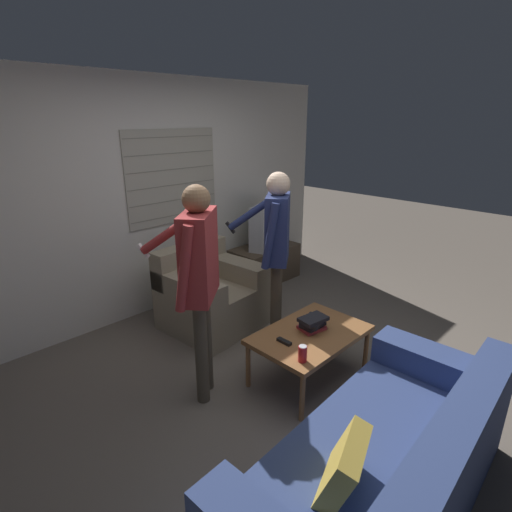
% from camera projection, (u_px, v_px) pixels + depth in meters
% --- Properties ---
extents(ground_plane, '(16.00, 16.00, 0.00)m').
position_uv_depth(ground_plane, '(294.00, 376.00, 3.46)').
color(ground_plane, '#665B51').
extents(wall_back, '(5.20, 0.08, 2.55)m').
position_uv_depth(wall_back, '(156.00, 198.00, 4.39)').
color(wall_back, silver).
rests_on(wall_back, ground_plane).
extents(couch_blue, '(1.99, 0.95, 0.79)m').
position_uv_depth(couch_blue, '(385.00, 472.00, 2.17)').
color(couch_blue, navy).
rests_on(couch_blue, ground_plane).
extents(armchair_beige, '(0.98, 0.95, 0.85)m').
position_uv_depth(armchair_beige, '(210.00, 295.00, 4.23)').
color(armchair_beige, gray).
rests_on(armchair_beige, ground_plane).
extents(coffee_table, '(0.97, 0.65, 0.44)m').
position_uv_depth(coffee_table, '(310.00, 337.00, 3.32)').
color(coffee_table, brown).
rests_on(coffee_table, ground_plane).
extents(tv_stand, '(0.92, 0.51, 0.47)m').
position_uv_depth(tv_stand, '(265.00, 263.00, 5.44)').
color(tv_stand, '#4C3D2D').
rests_on(tv_stand, ground_plane).
extents(tv, '(0.64, 0.41, 0.58)m').
position_uv_depth(tv, '(265.00, 226.00, 5.27)').
color(tv, '#B2B2B7').
rests_on(tv, tv_stand).
extents(person_left_standing, '(0.53, 0.81, 1.70)m').
position_uv_depth(person_left_standing, '(198.00, 270.00, 2.90)').
color(person_left_standing, '#4C4233').
rests_on(person_left_standing, ground_plane).
extents(person_right_standing, '(0.50, 0.77, 1.67)m').
position_uv_depth(person_right_standing, '(276.00, 239.00, 3.70)').
color(person_right_standing, '#4C4233').
rests_on(person_right_standing, ground_plane).
extents(book_stack, '(0.28, 0.21, 0.12)m').
position_uv_depth(book_stack, '(313.00, 323.00, 3.33)').
color(book_stack, maroon).
rests_on(book_stack, coffee_table).
extents(soda_can, '(0.07, 0.07, 0.13)m').
position_uv_depth(soda_can, '(303.00, 354.00, 2.90)').
color(soda_can, red).
rests_on(soda_can, coffee_table).
extents(spare_remote, '(0.04, 0.13, 0.02)m').
position_uv_depth(spare_remote, '(284.00, 341.00, 3.15)').
color(spare_remote, black).
rests_on(spare_remote, coffee_table).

